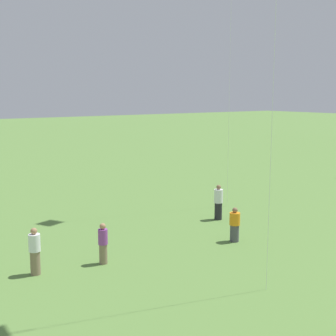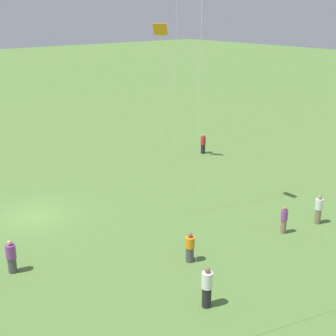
{
  "view_description": "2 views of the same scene",
  "coord_description": "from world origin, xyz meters",
  "px_view_note": "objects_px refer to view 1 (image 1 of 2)",
  "views": [
    {
      "loc": [
        4.69,
        -18.11,
        6.59
      ],
      "look_at": [
        -10.67,
        -6.94,
        3.55
      ],
      "focal_mm": 50.0,
      "sensor_mm": 36.0,
      "label": 1
    },
    {
      "loc": [
        -25.1,
        10.0,
        11.93
      ],
      "look_at": [
        -4.14,
        -7.12,
        2.63
      ],
      "focal_mm": 50.0,
      "sensor_mm": 36.0,
      "label": 2
    }
  ],
  "objects_px": {
    "person_2": "(103,244)",
    "person_3": "(235,225)",
    "person_5": "(35,252)",
    "person_1": "(218,203)"
  },
  "relations": [
    {
      "from": "person_5",
      "to": "person_3",
      "type": "bearing_deg",
      "value": 122.77
    },
    {
      "from": "person_2",
      "to": "person_3",
      "type": "relative_size",
      "value": 1.04
    },
    {
      "from": "person_1",
      "to": "person_5",
      "type": "height_order",
      "value": "person_1"
    },
    {
      "from": "person_2",
      "to": "person_3",
      "type": "height_order",
      "value": "person_2"
    },
    {
      "from": "person_2",
      "to": "person_3",
      "type": "bearing_deg",
      "value": -172.9
    },
    {
      "from": "person_1",
      "to": "person_3",
      "type": "height_order",
      "value": "person_1"
    },
    {
      "from": "person_3",
      "to": "person_5",
      "type": "xyz_separation_m",
      "value": [
        -1.48,
        -8.65,
        0.12
      ]
    },
    {
      "from": "person_2",
      "to": "person_5",
      "type": "height_order",
      "value": "person_5"
    },
    {
      "from": "person_2",
      "to": "person_1",
      "type": "bearing_deg",
      "value": -148.25
    },
    {
      "from": "person_1",
      "to": "person_5",
      "type": "relative_size",
      "value": 1.05
    }
  ]
}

